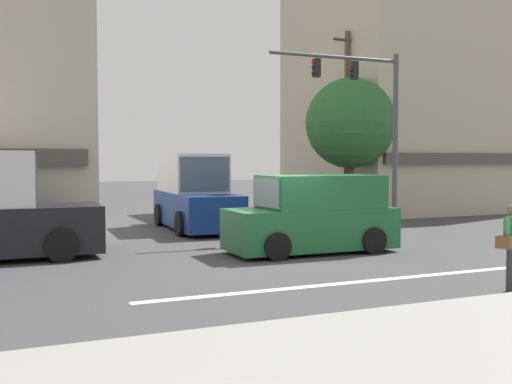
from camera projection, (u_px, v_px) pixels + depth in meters
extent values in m
plane|color=#3D3D3F|center=(276.00, 258.00, 15.47)|extent=(120.00, 120.00, 0.00)
cube|color=silver|center=(349.00, 283.00, 12.26)|extent=(9.00, 0.24, 0.01)
cube|color=#B7AD99|center=(407.00, 98.00, 31.27)|extent=(10.20, 9.45, 11.62)
cube|color=#4C4742|center=(474.00, 159.00, 27.01)|extent=(9.69, 0.24, 0.50)
cylinder|color=#4C3823|center=(350.00, 188.00, 25.57)|extent=(0.32, 0.32, 2.67)
sphere|color=#28602D|center=(351.00, 123.00, 25.43)|extent=(3.84, 3.84, 3.84)
cylinder|color=brown|center=(347.00, 124.00, 26.95)|extent=(0.22, 0.22, 8.30)
cube|color=#473828|center=(347.00, 40.00, 26.75)|extent=(1.40, 0.12, 0.10)
cylinder|color=#47474C|center=(395.00, 144.00, 20.91)|extent=(0.18, 0.18, 6.20)
cylinder|color=#47474C|center=(336.00, 57.00, 19.85)|extent=(4.80, 0.22, 0.12)
cube|color=black|center=(354.00, 70.00, 20.15)|extent=(0.20, 0.24, 0.60)
sphere|color=red|center=(351.00, 65.00, 20.09)|extent=(0.12, 0.12, 0.12)
sphere|color=black|center=(351.00, 70.00, 20.10)|extent=(0.12, 0.12, 0.12)
sphere|color=black|center=(351.00, 76.00, 20.11)|extent=(0.12, 0.12, 0.12)
cube|color=black|center=(317.00, 68.00, 19.60)|extent=(0.20, 0.24, 0.60)
sphere|color=red|center=(313.00, 62.00, 19.54)|extent=(0.12, 0.12, 0.12)
sphere|color=black|center=(313.00, 68.00, 19.55)|extent=(0.12, 0.12, 0.12)
sphere|color=black|center=(313.00, 73.00, 19.56)|extent=(0.12, 0.12, 0.12)
cube|color=#1E6033|center=(311.00, 228.00, 16.33)|extent=(4.62, 1.90, 1.10)
cube|color=#1E6033|center=(320.00, 192.00, 16.39)|extent=(3.22, 1.84, 0.90)
cube|color=#475666|center=(266.00, 193.00, 15.77)|extent=(0.08, 1.66, 0.76)
cylinder|color=black|center=(277.00, 247.00, 14.95)|extent=(0.72, 0.21, 0.72)
cylinder|color=black|center=(250.00, 238.00, 16.64)|extent=(0.72, 0.21, 0.72)
cylinder|color=black|center=(374.00, 241.00, 16.05)|extent=(0.72, 0.21, 0.72)
cylinder|color=black|center=(338.00, 233.00, 17.74)|extent=(0.72, 0.21, 0.72)
cube|color=navy|center=(196.00, 209.00, 21.76)|extent=(2.24, 5.68, 1.20)
cube|color=silver|center=(192.00, 173.00, 22.21)|extent=(2.05, 3.48, 1.40)
cube|color=#475666|center=(205.00, 174.00, 20.60)|extent=(1.75, 0.14, 1.19)
cylinder|color=black|center=(238.00, 222.00, 20.52)|extent=(0.28, 0.85, 0.84)
cylinder|color=black|center=(181.00, 224.00, 19.80)|extent=(0.28, 0.85, 0.84)
cylinder|color=black|center=(209.00, 213.00, 23.76)|extent=(0.28, 0.85, 0.84)
cylinder|color=black|center=(159.00, 215.00, 23.04)|extent=(0.28, 0.85, 0.84)
cube|color=#475666|center=(34.00, 178.00, 15.36)|extent=(0.07, 1.75, 1.19)
cylinder|color=black|center=(55.00, 236.00, 16.58)|extent=(0.84, 0.24, 0.84)
cylinder|color=black|center=(62.00, 245.00, 14.75)|extent=(0.84, 0.24, 0.84)
cylinder|color=#333338|center=(510.00, 270.00, 11.37)|extent=(0.14, 0.14, 0.86)
cylinder|color=#3F8C4C|center=(508.00, 233.00, 11.23)|extent=(0.09, 0.09, 0.56)
cube|color=brown|center=(504.00, 242.00, 11.21)|extent=(0.22, 0.30, 0.24)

